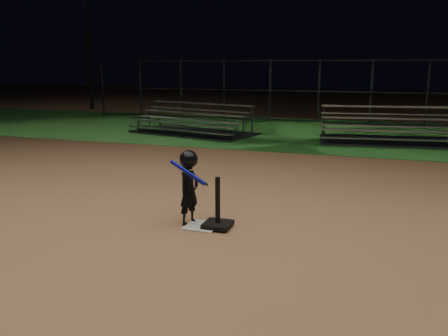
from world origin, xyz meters
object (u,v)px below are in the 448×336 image
(child_batter, at_px, (189,185))
(bleacher_right, at_px, (393,136))
(home_plate, at_px, (202,226))
(light_pole_left, at_px, (85,11))
(bleacher_left, at_px, (193,128))
(batting_tee, at_px, (218,218))

(child_batter, xyz_separation_m, bleacher_right, (2.99, 8.58, -0.36))
(home_plate, bearing_deg, bleacher_right, 72.23)
(home_plate, xyz_separation_m, light_pole_left, (-12.00, 14.94, 4.93))
(home_plate, bearing_deg, child_batter, 162.09)
(bleacher_right, xyz_separation_m, light_pole_left, (-14.77, 6.29, 4.73))
(bleacher_right, bearing_deg, child_batter, -116.89)
(bleacher_left, bearing_deg, child_batter, -53.49)
(batting_tee, height_order, child_batter, child_batter)
(batting_tee, xyz_separation_m, bleacher_left, (-3.84, 8.44, 0.06))
(bleacher_right, distance_m, light_pole_left, 16.74)
(bleacher_left, relative_size, bleacher_right, 1.00)
(home_plate, height_order, child_batter, child_batter)
(bleacher_left, xyz_separation_m, light_pole_left, (-8.39, 6.47, 4.74))
(bleacher_left, xyz_separation_m, bleacher_right, (6.38, 0.18, 0.01))
(bleacher_right, bearing_deg, batting_tee, -114.12)
(child_batter, distance_m, bleacher_right, 9.10)
(bleacher_left, height_order, light_pole_left, light_pole_left)
(child_batter, height_order, bleacher_left, child_batter)
(home_plate, height_order, bleacher_left, bleacher_left)
(child_batter, distance_m, bleacher_left, 9.07)
(child_batter, relative_size, light_pole_left, 0.13)
(light_pole_left, bearing_deg, bleacher_right, -23.06)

